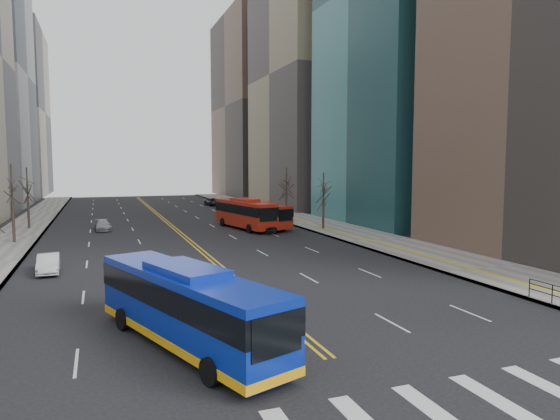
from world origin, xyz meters
The scene contains 13 objects.
sidewalk_right centered at (17.50, 45.00, 0.07)m, with size 7.00×130.00×0.15m, color gray.
sidewalk_left centered at (-16.50, 45.00, 0.07)m, with size 5.00×130.00×0.15m, color gray.
crosswalk centered at (0.00, 0.00, 0.01)m, with size 26.70×4.00×0.01m.
centerline centered at (0.00, 55.00, 0.01)m, with size 0.55×100.00×0.01m.
office_towers centered at (0.12, 68.51, 23.92)m, with size 83.00×134.00×58.00m.
street_trees centered at (-7.18, 34.55, 4.87)m, with size 35.20×47.20×7.60m.
blue_bus centered at (-5.02, 8.23, 1.80)m, with size 6.33×11.91×3.43m.
red_bus_near centered at (9.38, 43.79, 1.78)m, with size 5.46×10.17×3.19m.
red_bus_far centered at (7.75, 43.89, 1.98)m, with size 4.62×11.49×3.55m.
car_white centered at (-11.73, 25.64, 0.67)m, with size 1.41×4.04×1.33m, color silver.
car_dark_mid centered at (9.51, 39.91, 0.68)m, with size 1.60×3.98×1.36m, color black.
car_silver centered at (-7.97, 47.92, 0.60)m, with size 1.68×4.13×1.20m, color #9A9A9F.
car_dark_far centered at (11.28, 77.21, 0.69)m, with size 2.29×4.97×1.38m, color black.
Camera 1 is at (-8.29, -12.00, 7.58)m, focal length 32.00 mm.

